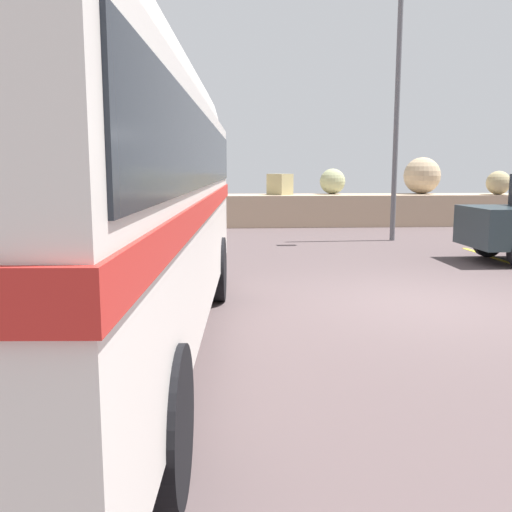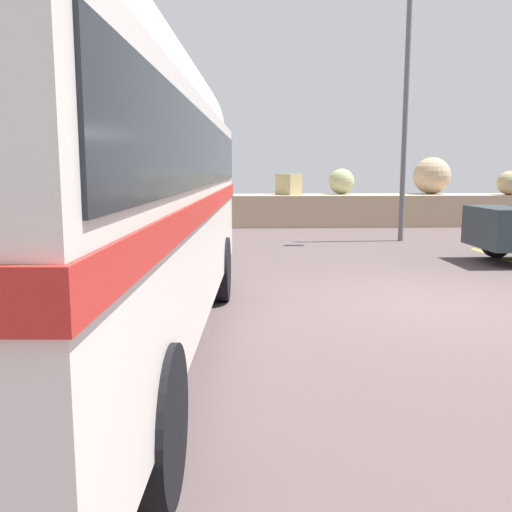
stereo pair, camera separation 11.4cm
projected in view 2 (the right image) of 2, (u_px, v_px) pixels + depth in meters
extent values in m
cube|color=#524344|center=(427.00, 305.00, 8.24)|extent=(32.00, 26.00, 0.02)
cube|color=tan|center=(312.00, 210.00, 19.81)|extent=(31.36, 1.80, 1.10)
sphere|color=#A68B87|center=(22.00, 184.00, 19.40)|extent=(0.76, 0.76, 0.76)
sphere|color=tan|center=(114.00, 176.00, 19.39)|extent=(1.30, 1.30, 1.30)
cube|color=tan|center=(190.00, 182.00, 19.96)|extent=(0.86, 0.97, 0.84)
cube|color=tan|center=(289.00, 184.00, 19.61)|extent=(0.93, 0.94, 0.72)
sphere|color=tan|center=(341.00, 181.00, 20.09)|extent=(0.91, 0.91, 0.91)
sphere|color=tan|center=(432.00, 176.00, 20.19)|extent=(1.31, 1.31, 1.31)
sphere|color=tan|center=(509.00, 183.00, 19.52)|extent=(0.83, 0.83, 0.83)
cylinder|color=black|center=(74.00, 269.00, 8.47)|extent=(0.33, 0.97, 0.96)
cylinder|color=black|center=(220.00, 269.00, 8.45)|extent=(0.33, 0.97, 0.96)
cylinder|color=black|center=(154.00, 425.00, 3.30)|extent=(0.33, 0.97, 0.96)
cube|color=silver|center=(92.00, 210.00, 5.72)|extent=(2.87, 8.52, 2.10)
cylinder|color=silver|center=(87.00, 104.00, 5.56)|extent=(2.65, 8.18, 2.20)
cube|color=red|center=(91.00, 205.00, 5.72)|extent=(2.92, 8.61, 0.20)
cube|color=black|center=(89.00, 152.00, 5.64)|extent=(2.89, 8.19, 0.64)
cube|color=silver|center=(165.00, 241.00, 10.08)|extent=(2.29, 0.29, 0.28)
cylinder|color=black|center=(496.00, 244.00, 12.61)|extent=(0.62, 0.20, 0.62)
cylinder|color=#5B5B60|center=(405.00, 119.00, 15.11)|extent=(0.14, 0.14, 6.63)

